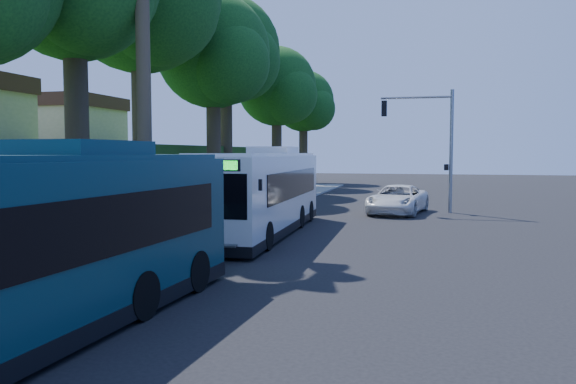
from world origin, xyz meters
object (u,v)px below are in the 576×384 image
(white_bus, at_px, (263,191))
(teal_bus, at_px, (15,247))
(bus_shelter, at_px, (150,193))
(pickup, at_px, (398,199))

(white_bus, xyz_separation_m, teal_bus, (-0.13, -14.56, -0.01))
(bus_shelter, distance_m, white_bus, 4.64)
(bus_shelter, relative_size, teal_bus, 0.26)
(teal_bus, relative_size, pickup, 2.16)
(bus_shelter, height_order, pickup, bus_shelter)
(teal_bus, bearing_deg, pickup, 80.62)
(white_bus, height_order, teal_bus, white_bus)
(white_bus, xyz_separation_m, pickup, (5.14, 9.37, -1.00))
(white_bus, distance_m, teal_bus, 14.56)
(teal_bus, height_order, pickup, teal_bus)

